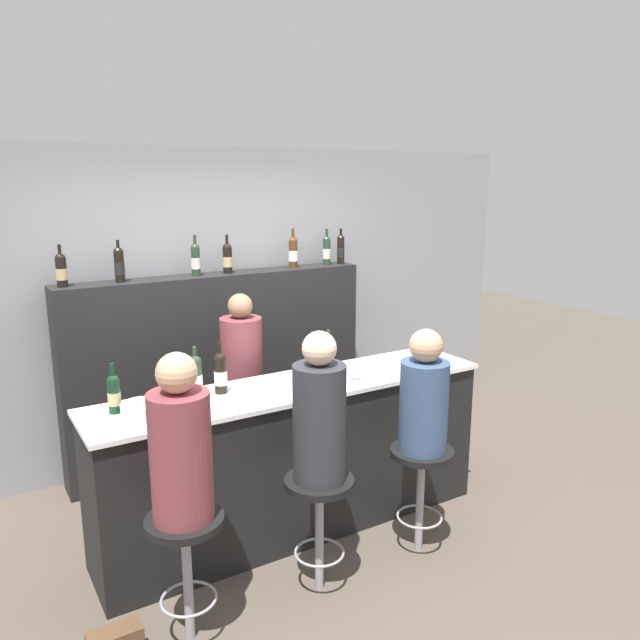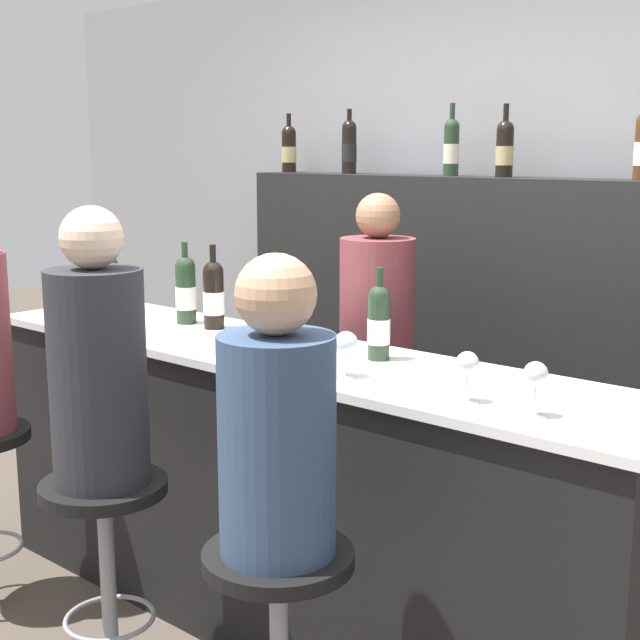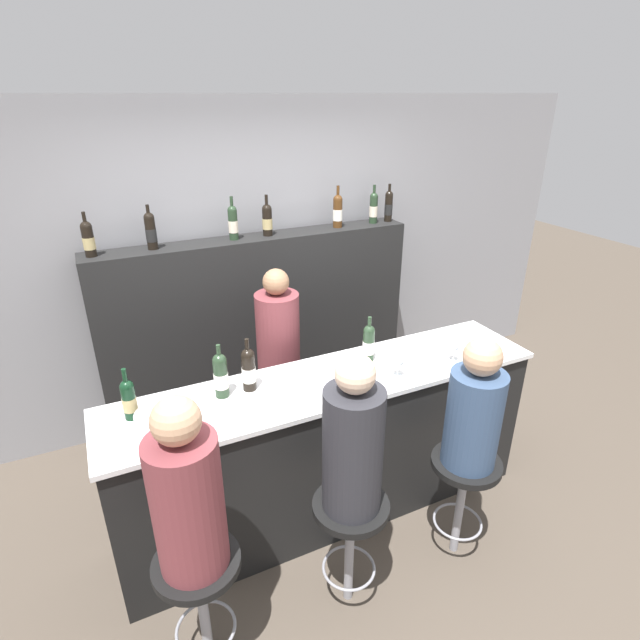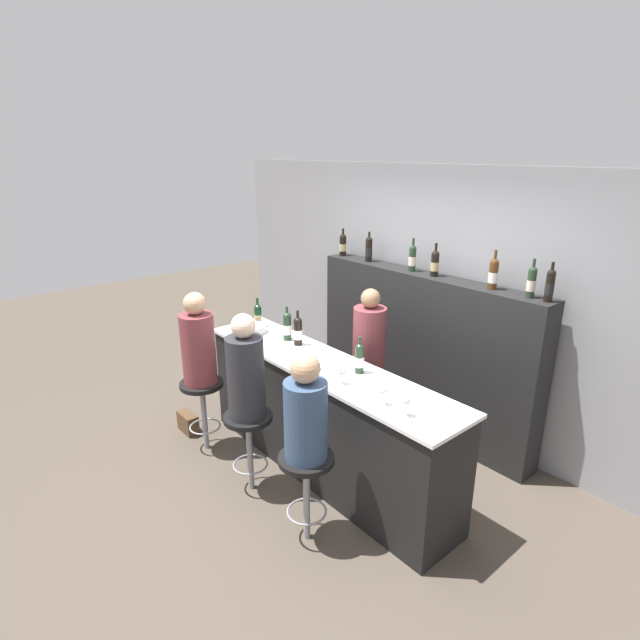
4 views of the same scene
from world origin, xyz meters
name	(u,v)px [view 4 (image 4 of 4)]	position (x,y,z in m)	size (l,w,h in m)	color
ground_plane	(299,481)	(0.00, 0.00, 0.00)	(16.00, 16.00, 0.00)	#4C4238
wall_back	(438,300)	(0.00, 1.79, 1.30)	(6.40, 0.05, 2.60)	gray
bar_counter	(323,418)	(0.00, 0.27, 0.52)	(2.71, 0.59, 1.03)	black
back_bar_cabinet	(420,351)	(0.00, 1.56, 0.80)	(2.54, 0.28, 1.60)	black
wine_bottle_counter_0	(258,315)	(-1.13, 0.38, 1.15)	(0.07, 0.07, 0.30)	black
wine_bottle_counter_1	(287,326)	(-0.64, 0.38, 1.17)	(0.08, 0.08, 0.32)	#233823
wine_bottle_counter_2	(298,331)	(-0.47, 0.38, 1.17)	(0.08, 0.08, 0.33)	black
wine_bottle_counter_3	(359,358)	(0.32, 0.38, 1.16)	(0.08, 0.08, 0.31)	#233823
wine_bottle_backbar_0	(343,245)	(-1.17, 1.56, 1.72)	(0.08, 0.08, 0.30)	black
wine_bottle_backbar_1	(369,249)	(-0.76, 1.56, 1.73)	(0.07, 0.07, 0.31)	black
wine_bottle_backbar_2	(412,258)	(-0.17, 1.56, 1.73)	(0.07, 0.07, 0.32)	#233823
wine_bottle_backbar_3	(435,263)	(0.10, 1.56, 1.72)	(0.08, 0.08, 0.31)	black
wine_bottle_backbar_4	(493,274)	(0.70, 1.56, 1.73)	(0.08, 0.08, 0.34)	#4C2D14
wine_bottle_backbar_5	(532,282)	(1.04, 1.56, 1.73)	(0.07, 0.07, 0.32)	#233823
wine_bottle_backbar_6	(550,285)	(1.19, 1.56, 1.73)	(0.07, 0.07, 0.31)	black
wine_glass_0	(313,357)	(0.04, 0.13, 1.14)	(0.08, 0.08, 0.15)	silver
wine_glass_1	(342,372)	(0.38, 0.13, 1.13)	(0.07, 0.07, 0.14)	silver
wine_glass_2	(383,392)	(0.81, 0.13, 1.14)	(0.07, 0.07, 0.14)	silver
wine_glass_3	(406,402)	(1.01, 0.13, 1.14)	(0.07, 0.07, 0.15)	silver
metal_bowl	(254,329)	(-1.00, 0.25, 1.07)	(0.24, 0.24, 0.08)	#B7B7BC
bar_stool_left	(203,396)	(-0.99, -0.36, 0.55)	(0.40, 0.40, 0.69)	gray
guest_seated_left	(198,344)	(-0.99, -0.36, 1.07)	(0.30, 0.30, 0.86)	brown
bar_stool_middle	(249,431)	(-0.20, -0.36, 0.55)	(0.40, 0.40, 0.69)	gray
guest_seated_middle	(246,372)	(-0.20, -0.36, 1.07)	(0.30, 0.30, 0.86)	#28282D
bar_stool_right	(306,474)	(0.55, -0.36, 0.55)	(0.40, 0.40, 0.69)	gray
guest_seated_right	(306,413)	(0.55, -0.36, 1.04)	(0.30, 0.30, 0.78)	#334766
bartender	(368,373)	(-0.09, 0.91, 0.72)	(0.30, 0.30, 1.55)	brown
handbag	(188,423)	(-1.37, -0.36, 0.10)	(0.26, 0.12, 0.20)	#513823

